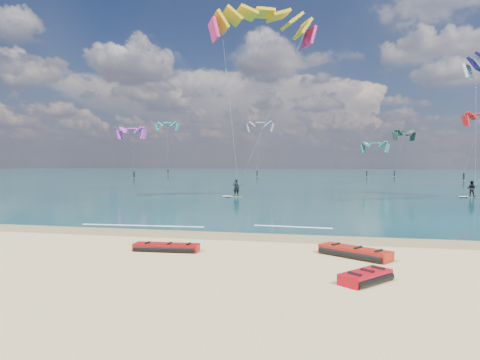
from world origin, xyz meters
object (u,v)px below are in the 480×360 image
at_px(packed_kite_right, 365,282).
at_px(kitesurfer_main, 249,102).
at_px(packed_kite_left, 166,251).
at_px(packed_kite_mid, 355,257).

bearing_deg(packed_kite_right, kitesurfer_main, 57.13).
height_order(packed_kite_left, kitesurfer_main, kitesurfer_main).
relative_size(packed_kite_mid, packed_kite_right, 1.49).
relative_size(packed_kite_right, kitesurfer_main, 0.11).
xyz_separation_m(packed_kite_mid, kitesurfer_main, (-8.34, 22.54, 9.17)).
relative_size(packed_kite_left, packed_kite_right, 1.42).
bearing_deg(kitesurfer_main, packed_kite_right, -80.35).
height_order(packed_kite_right, kitesurfer_main, kitesurfer_main).
bearing_deg(kitesurfer_main, packed_kite_left, -95.97).
height_order(packed_kite_left, packed_kite_mid, packed_kite_mid).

